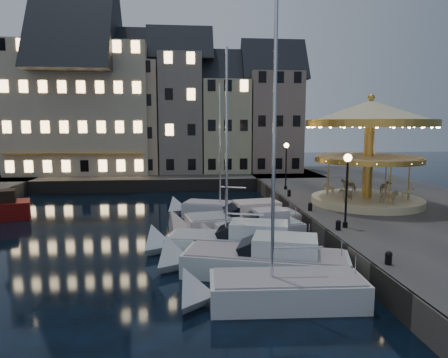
{
  "coord_description": "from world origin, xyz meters",
  "views": [
    {
      "loc": [
        -1.74,
        -20.21,
        7.05
      ],
      "look_at": [
        1.0,
        8.0,
        3.2
      ],
      "focal_mm": 32.0,
      "sensor_mm": 36.0,
      "label": 1
    }
  ],
  "objects": [
    {
      "name": "ground",
      "position": [
        0.0,
        0.0,
        0.0
      ],
      "size": [
        160.0,
        160.0,
        0.0
      ],
      "primitive_type": "plane",
      "color": "black",
      "rests_on": "ground"
    },
    {
      "name": "quay_east",
      "position": [
        14.0,
        6.0,
        0.65
      ],
      "size": [
        16.0,
        56.0,
        1.3
      ],
      "primitive_type": "cube",
      "color": "#474442",
      "rests_on": "ground"
    },
    {
      "name": "quay_north",
      "position": [
        -8.0,
        28.0,
        0.65
      ],
      "size": [
        44.0,
        12.0,
        1.3
      ],
      "primitive_type": "cube",
      "color": "#474442",
      "rests_on": "ground"
    },
    {
      "name": "quaywall_e",
      "position": [
        6.0,
        6.0,
        0.65
      ],
      "size": [
        0.15,
        44.0,
        1.3
      ],
      "primitive_type": "cube",
      "color": "#47423A",
      "rests_on": "ground"
    },
    {
      "name": "quaywall_n",
      "position": [
        -6.0,
        22.0,
        0.65
      ],
      "size": [
        48.0,
        0.15,
        1.3
      ],
      "primitive_type": "cube",
      "color": "#47423A",
      "rests_on": "ground"
    },
    {
      "name": "streetlamp_b",
      "position": [
        7.2,
        1.0,
        4.02
      ],
      "size": [
        0.44,
        0.44,
        4.17
      ],
      "color": "black",
      "rests_on": "quay_east"
    },
    {
      "name": "streetlamp_c",
      "position": [
        7.2,
        14.5,
        4.02
      ],
      "size": [
        0.44,
        0.44,
        4.17
      ],
      "color": "black",
      "rests_on": "quay_east"
    },
    {
      "name": "bollard_a",
      "position": [
        6.6,
        -5.0,
        1.6
      ],
      "size": [
        0.3,
        0.3,
        0.57
      ],
      "color": "black",
      "rests_on": "quay_east"
    },
    {
      "name": "bollard_b",
      "position": [
        6.6,
        0.5,
        1.6
      ],
      "size": [
        0.3,
        0.3,
        0.57
      ],
      "color": "black",
      "rests_on": "quay_east"
    },
    {
      "name": "bollard_c",
      "position": [
        6.6,
        5.5,
        1.6
      ],
      "size": [
        0.3,
        0.3,
        0.57
      ],
      "color": "black",
      "rests_on": "quay_east"
    },
    {
      "name": "bollard_d",
      "position": [
        6.6,
        11.0,
        1.6
      ],
      "size": [
        0.3,
        0.3,
        0.57
      ],
      "color": "black",
      "rests_on": "quay_east"
    },
    {
      "name": "townhouse_na",
      "position": [
        -19.5,
        30.0,
        7.78
      ],
      "size": [
        5.5,
        8.0,
        12.8
      ],
      "color": "slate",
      "rests_on": "quay_north"
    },
    {
      "name": "townhouse_nb",
      "position": [
        -14.05,
        30.0,
        8.28
      ],
      "size": [
        6.16,
        8.0,
        13.8
      ],
      "color": "slate",
      "rests_on": "quay_north"
    },
    {
      "name": "townhouse_nc",
      "position": [
        -8.0,
        30.0,
        8.78
      ],
      "size": [
        6.82,
        8.0,
        14.8
      ],
      "color": "tan",
      "rests_on": "quay_north"
    },
    {
      "name": "townhouse_nd",
      "position": [
        -2.25,
        30.0,
        9.28
      ],
      "size": [
        5.5,
        8.0,
        15.8
      ],
      "color": "gray",
      "rests_on": "quay_north"
    },
    {
      "name": "townhouse_ne",
      "position": [
        3.2,
        30.0,
        7.78
      ],
      "size": [
        6.16,
        8.0,
        12.8
      ],
      "color": "tan",
      "rests_on": "quay_north"
    },
    {
      "name": "townhouse_nf",
      "position": [
        9.25,
        30.0,
        8.28
      ],
      "size": [
        6.82,
        8.0,
        13.8
      ],
      "color": "gray",
      "rests_on": "quay_north"
    },
    {
      "name": "hotel_corner",
      "position": [
        -14.0,
        30.0,
        9.78
      ],
      "size": [
        17.6,
        9.0,
        16.8
      ],
      "color": "#BEB194",
      "rests_on": "quay_north"
    },
    {
      "name": "motorboat_a",
      "position": [
        1.6,
        -5.51,
        0.54
      ],
      "size": [
        7.15,
        2.61,
        11.89
      ],
      "color": "silver",
      "rests_on": "ground"
    },
    {
      "name": "motorboat_b",
      "position": [
        1.54,
        -2.34,
        0.64
      ],
      "size": [
        8.71,
        4.86,
        2.15
      ],
      "color": "silver",
      "rests_on": "ground"
    },
    {
      "name": "motorboat_c",
      "position": [
        0.79,
        0.43,
        0.68
      ],
      "size": [
        8.99,
        4.36,
        11.95
      ],
      "color": "silver",
      "rests_on": "ground"
    },
    {
      "name": "motorboat_d",
      "position": [
        2.32,
        3.02,
        0.63
      ],
      "size": [
        6.37,
        3.12,
        2.15
      ],
      "color": "silver",
      "rests_on": "ground"
    },
    {
      "name": "motorboat_e",
      "position": [
        1.7,
        5.67,
        0.64
      ],
      "size": [
        8.82,
        3.92,
        2.15
      ],
      "color": "beige",
      "rests_on": "ground"
    },
    {
      "name": "motorboat_f",
      "position": [
        0.98,
        9.74,
        0.53
      ],
      "size": [
        7.99,
        4.42,
        10.73
      ],
      "color": "silver",
      "rests_on": "ground"
    },
    {
      "name": "carousel",
      "position": [
        11.46,
        7.43,
        6.53
      ],
      "size": [
        9.07,
        9.07,
        7.93
      ],
      "color": "beige",
      "rests_on": "quay_east"
    }
  ]
}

